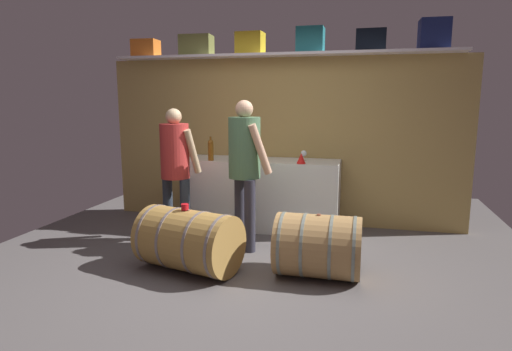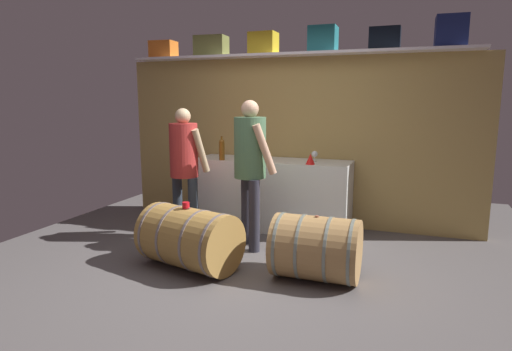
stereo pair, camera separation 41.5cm
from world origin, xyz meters
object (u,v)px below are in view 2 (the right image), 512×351
at_px(toolcase_olive, 211,46).
at_px(toolcase_black, 385,38).
at_px(wine_barrel_near, 189,238).
at_px(winemaker_pouring, 184,160).
at_px(toolcase_navy, 451,31).
at_px(work_cabinet, 272,194).
at_px(tasting_cup, 186,205).
at_px(toolcase_yellow, 263,43).
at_px(wine_barrel_far, 316,248).
at_px(red_funnel, 310,159).
at_px(toolcase_teal, 323,39).
at_px(wine_glass, 315,154).
at_px(toolcase_orange, 164,50).
at_px(visitor_tasting, 251,159).
at_px(wine_bottle_amber, 222,149).

xyz_separation_m(toolcase_olive, toolcase_black, (2.23, 0.00, -0.00)).
relative_size(wine_barrel_near, winemaker_pouring, 0.69).
distance_m(toolcase_navy, wine_barrel_near, 3.62).
xyz_separation_m(work_cabinet, tasting_cup, (-0.37, -1.58, 0.19)).
distance_m(toolcase_yellow, winemaker_pouring, 1.83).
distance_m(toolcase_black, wine_barrel_far, 2.66).
distance_m(toolcase_navy, red_funnel, 2.09).
relative_size(toolcase_teal, toolcase_black, 0.94).
xyz_separation_m(wine_glass, wine_barrel_far, (0.35, -1.47, -0.68)).
bearing_deg(toolcase_navy, wine_glass, -174.57).
xyz_separation_m(wine_glass, tasting_cup, (-0.92, -1.61, -0.35)).
height_order(toolcase_black, wine_barrel_far, toolcase_black).
xyz_separation_m(toolcase_olive, toolcase_teal, (1.50, 0.00, 0.02)).
height_order(work_cabinet, tasting_cup, work_cabinet).
bearing_deg(toolcase_black, toolcase_teal, -179.23).
height_order(toolcase_orange, tasting_cup, toolcase_orange).
bearing_deg(toolcase_orange, wine_barrel_far, -36.69).
bearing_deg(toolcase_navy, work_cabinet, -175.71).
distance_m(work_cabinet, visitor_tasting, 0.98).
xyz_separation_m(toolcase_orange, toolcase_olive, (0.73, 0.00, 0.02)).
relative_size(toolcase_black, red_funnel, 2.74).
bearing_deg(tasting_cup, wine_bottle_amber, 99.27).
bearing_deg(toolcase_black, wine_bottle_amber, -165.95).
xyz_separation_m(wine_glass, red_funnel, (0.00, -0.25, -0.03)).
distance_m(toolcase_olive, work_cabinet, 2.13).
bearing_deg(toolcase_yellow, toolcase_black, 1.95).
xyz_separation_m(wine_barrel_far, winemaker_pouring, (-1.72, 0.66, 0.65)).
bearing_deg(wine_barrel_far, red_funnel, 105.87).
bearing_deg(toolcase_black, toolcase_yellow, -179.23).
distance_m(toolcase_yellow, red_funnel, 1.64).
distance_m(work_cabinet, wine_barrel_far, 1.70).
distance_m(toolcase_orange, toolcase_teal, 2.24).
xyz_separation_m(toolcase_teal, winemaker_pouring, (-1.40, -0.99, -1.42)).
xyz_separation_m(toolcase_yellow, work_cabinet, (0.20, -0.21, -1.91)).
relative_size(toolcase_yellow, wine_barrel_far, 0.43).
relative_size(wine_glass, tasting_cup, 1.86).
xyz_separation_m(tasting_cup, visitor_tasting, (0.38, 0.78, 0.38)).
height_order(toolcase_navy, wine_glass, toolcase_navy).
bearing_deg(red_funnel, wine_glass, 90.98).
bearing_deg(toolcase_yellow, visitor_tasting, -76.56).
bearing_deg(wine_bottle_amber, toolcase_navy, 9.76).
height_order(toolcase_yellow, tasting_cup, toolcase_yellow).
height_order(wine_barrel_near, wine_barrel_far, wine_barrel_near).
bearing_deg(red_funnel, wine_bottle_amber, -179.55).
xyz_separation_m(toolcase_olive, work_cabinet, (0.93, -0.21, -1.90)).
bearing_deg(work_cabinet, wine_bottle_amber, -158.69).
bearing_deg(red_funnel, toolcase_yellow, 149.53).
height_order(wine_bottle_amber, wine_barrel_near, wine_bottle_amber).
height_order(toolcase_black, toolcase_navy, toolcase_navy).
distance_m(work_cabinet, wine_bottle_amber, 0.86).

